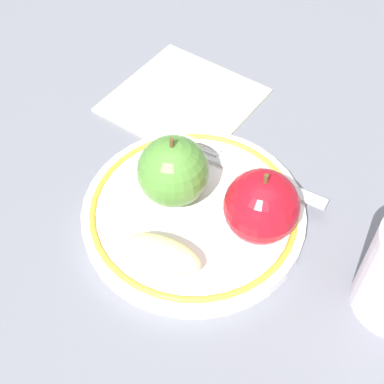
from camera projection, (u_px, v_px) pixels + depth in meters
The scene contains 7 objects.
ground_plane at pixel (188, 223), 0.50m from camera, with size 2.00×2.00×0.00m, color slate.
plate at pixel (192, 211), 0.50m from camera, with size 0.21×0.21×0.02m.
apple_red_whole at pixel (173, 171), 0.47m from camera, with size 0.06×0.06×0.07m.
apple_second_whole at pixel (261, 206), 0.45m from camera, with size 0.06×0.06×0.07m.
apple_slice_front at pixel (164, 253), 0.44m from camera, with size 0.07×0.03×0.02m, color beige.
fork at pixel (244, 171), 0.51m from camera, with size 0.18×0.05×0.00m.
napkin_folded at pixel (184, 99), 0.60m from camera, with size 0.15×0.15×0.01m, color beige.
Camera 1 is at (-0.19, 0.22, 0.41)m, focal length 50.00 mm.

